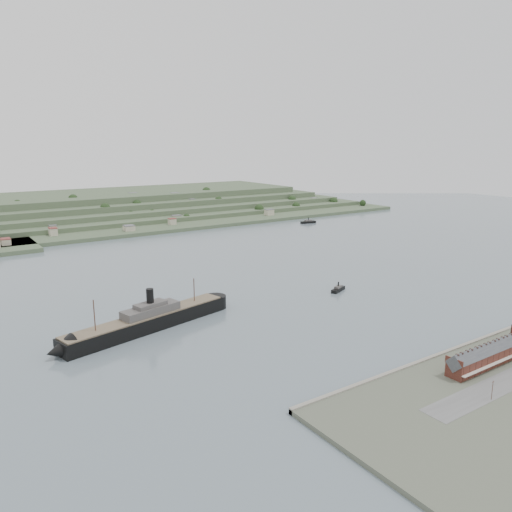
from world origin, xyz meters
TOP-DOWN VIEW (x-y plane):
  - ground at (0.00, 0.00)m, footprint 1400.00×1400.00m
  - terrace_row at (-10.00, -168.02)m, footprint 55.60×9.80m
  - far_peninsula at (27.91, 393.10)m, footprint 760.00×309.00m
  - steamship at (-123.00, -36.45)m, footprint 112.45×37.82m
  - tugboat at (16.00, -41.27)m, footprint 15.17×9.19m
  - ferry_east at (189.61, 197.47)m, footprint 20.62×9.21m

SIDE VIEW (x-z plane):
  - ground at x=0.00m, z-range 0.00..0.00m
  - tugboat at x=16.00m, z-range -1.70..4.94m
  - ferry_east at x=189.61m, z-range -1.94..5.54m
  - steamship at x=-123.00m, z-range -8.62..18.71m
  - terrace_row at x=-10.00m, z-range 1.30..12.38m
  - far_peninsula at x=27.91m, z-range -3.12..26.88m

